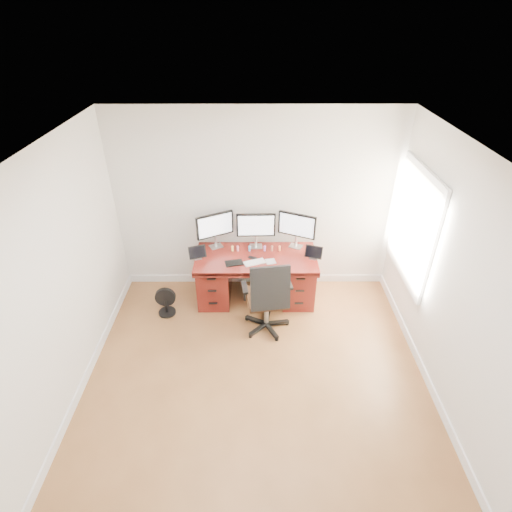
{
  "coord_description": "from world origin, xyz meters",
  "views": [
    {
      "loc": [
        -0.01,
        -2.91,
        3.77
      ],
      "look_at": [
        0.0,
        1.5,
        0.95
      ],
      "focal_mm": 28.0,
      "sensor_mm": 36.0,
      "label": 1
    }
  ],
  "objects_px": {
    "desk": "(256,275)",
    "office_chair": "(267,308)",
    "monitor_center": "(256,226)",
    "keyboard": "(254,262)",
    "floor_fan": "(166,302)"
  },
  "relations": [
    {
      "from": "desk",
      "to": "floor_fan",
      "type": "height_order",
      "value": "desk"
    },
    {
      "from": "floor_fan",
      "to": "keyboard",
      "type": "xyz_separation_m",
      "value": [
        1.25,
        0.17,
        0.55
      ]
    },
    {
      "from": "floor_fan",
      "to": "office_chair",
      "type": "bearing_deg",
      "value": -16.35
    },
    {
      "from": "desk",
      "to": "floor_fan",
      "type": "distance_m",
      "value": 1.34
    },
    {
      "from": "desk",
      "to": "floor_fan",
      "type": "relative_size",
      "value": 4.05
    },
    {
      "from": "desk",
      "to": "office_chair",
      "type": "distance_m",
      "value": 0.71
    },
    {
      "from": "monitor_center",
      "to": "keyboard",
      "type": "relative_size",
      "value": 1.89
    },
    {
      "from": "floor_fan",
      "to": "monitor_center",
      "type": "distance_m",
      "value": 1.66
    },
    {
      "from": "desk",
      "to": "office_chair",
      "type": "relative_size",
      "value": 1.52
    },
    {
      "from": "monitor_center",
      "to": "keyboard",
      "type": "bearing_deg",
      "value": -94.19
    },
    {
      "from": "monitor_center",
      "to": "keyboard",
      "type": "distance_m",
      "value": 0.54
    },
    {
      "from": "desk",
      "to": "monitor_center",
      "type": "distance_m",
      "value": 0.72
    },
    {
      "from": "office_chair",
      "to": "floor_fan",
      "type": "relative_size",
      "value": 2.67
    },
    {
      "from": "office_chair",
      "to": "keyboard",
      "type": "relative_size",
      "value": 3.85
    },
    {
      "from": "desk",
      "to": "keyboard",
      "type": "distance_m",
      "value": 0.4
    }
  ]
}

